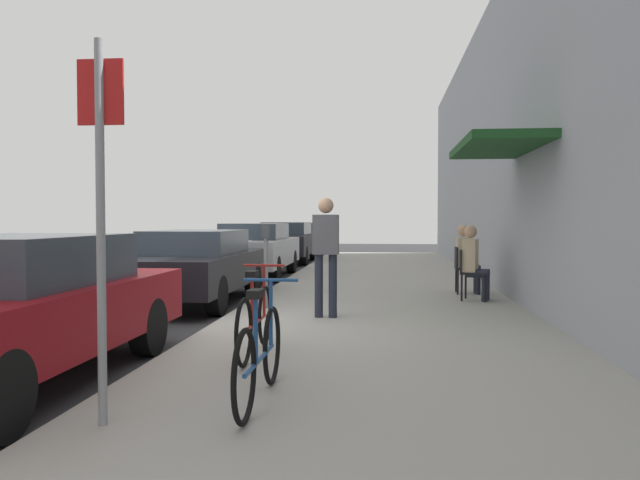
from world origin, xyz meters
The scene contains 17 objects.
ground_plane centered at (0.00, 0.00, 0.00)m, with size 60.00×60.00×0.00m, color #2D2D30.
sidewalk_slab centered at (2.25, 2.00, 0.06)m, with size 4.50×32.00×0.12m, color #9E9B93.
building_facade centered at (4.65, 2.00, 3.06)m, with size 1.40×32.00×6.13m.
parked_car_0 centered at (-1.10, -2.94, 0.71)m, with size 1.80×4.40×1.37m.
parked_car_1 centered at (-1.10, 2.63, 0.70)m, with size 1.80×4.40×1.31m.
parked_car_2 centered at (-1.10, 7.84, 0.74)m, with size 1.80×4.40×1.40m.
parked_car_3 centered at (-1.10, 13.28, 0.74)m, with size 1.80×4.40×1.41m.
parked_car_4 centered at (-1.10, 19.62, 0.71)m, with size 1.80×4.40×1.35m.
parking_meter centered at (0.45, 1.37, 0.89)m, with size 0.12×0.10×1.32m.
street_sign centered at (0.40, -4.25, 1.64)m, with size 0.32×0.06×2.60m.
bicycle_0 centered at (1.35, -3.62, 0.48)m, with size 0.46×1.71×0.90m.
bicycle_1 centered at (0.98, -2.00, 0.48)m, with size 0.46×1.71×0.90m.
cafe_chair_0 centered at (3.78, 2.67, 0.62)m, with size 0.55×0.55×0.87m.
seated_patron_0 centered at (3.83, 2.65, 0.82)m, with size 0.50×0.46×1.29m.
cafe_chair_1 centered at (3.77, 3.64, 0.62)m, with size 0.45×0.45×0.87m.
seated_patron_1 centered at (3.83, 3.64, 0.82)m, with size 0.43×0.37×1.29m.
pedestrian_standing centered at (1.47, 0.53, 1.12)m, with size 0.36×0.22×1.70m.
Camera 1 is at (2.30, -8.28, 1.52)m, focal length 35.12 mm.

